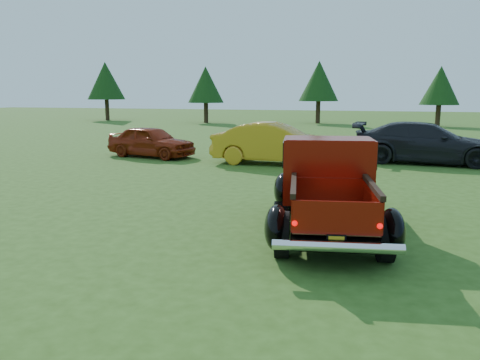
{
  "coord_description": "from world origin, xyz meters",
  "views": [
    {
      "loc": [
        1.98,
        -7.71,
        2.44
      ],
      "look_at": [
        -0.4,
        0.2,
        0.9
      ],
      "focal_mm": 35.0,
      "sensor_mm": 36.0,
      "label": 1
    }
  ],
  "objects_px": {
    "tree_west": "(206,85)",
    "show_car_yellow": "(275,143)",
    "pickup_truck": "(327,185)",
    "show_car_red": "(151,141)",
    "tree_mid_left": "(319,81)",
    "tree_mid_right": "(440,86)",
    "tree_far_west": "(106,81)",
    "show_car_grey": "(426,143)"
  },
  "relations": [
    {
      "from": "tree_west",
      "to": "show_car_grey",
      "type": "xyz_separation_m",
      "value": [
        15.53,
        -19.12,
        -2.39
      ]
    },
    {
      "from": "tree_mid_left",
      "to": "pickup_truck",
      "type": "height_order",
      "value": "tree_mid_left"
    },
    {
      "from": "tree_far_west",
      "to": "tree_mid_left",
      "type": "bearing_deg",
      "value": 3.01
    },
    {
      "from": "tree_west",
      "to": "tree_mid_left",
      "type": "distance_m",
      "value": 9.22
    },
    {
      "from": "tree_mid_left",
      "to": "show_car_red",
      "type": "xyz_separation_m",
      "value": [
        -3.5,
        -22.44,
        -2.78
      ]
    },
    {
      "from": "tree_mid_right",
      "to": "show_car_grey",
      "type": "bearing_deg",
      "value": -97.01
    },
    {
      "from": "tree_far_west",
      "to": "show_car_red",
      "type": "bearing_deg",
      "value": -54.13
    },
    {
      "from": "pickup_truck",
      "to": "show_car_grey",
      "type": "bearing_deg",
      "value": 65.26
    },
    {
      "from": "tree_mid_left",
      "to": "show_car_red",
      "type": "relative_size",
      "value": 1.42
    },
    {
      "from": "tree_mid_left",
      "to": "show_car_grey",
      "type": "xyz_separation_m",
      "value": [
        6.53,
        -21.12,
        -2.66
      ]
    },
    {
      "from": "show_car_red",
      "to": "show_car_grey",
      "type": "relative_size",
      "value": 0.71
    },
    {
      "from": "tree_far_west",
      "to": "show_car_grey",
      "type": "height_order",
      "value": "tree_far_west"
    },
    {
      "from": "pickup_truck",
      "to": "show_car_red",
      "type": "height_order",
      "value": "pickup_truck"
    },
    {
      "from": "show_car_red",
      "to": "show_car_grey",
      "type": "xyz_separation_m",
      "value": [
        10.03,
        1.31,
        0.12
      ]
    },
    {
      "from": "tree_far_west",
      "to": "tree_mid_left",
      "type": "xyz_separation_m",
      "value": [
        19.0,
        1.0,
        -0.14
      ]
    },
    {
      "from": "pickup_truck",
      "to": "show_car_grey",
      "type": "xyz_separation_m",
      "value": [
        2.44,
        9.08,
        -0.06
      ]
    },
    {
      "from": "tree_mid_left",
      "to": "show_car_grey",
      "type": "height_order",
      "value": "tree_mid_left"
    },
    {
      "from": "tree_far_west",
      "to": "show_car_grey",
      "type": "xyz_separation_m",
      "value": [
        25.53,
        -20.12,
        -2.8
      ]
    },
    {
      "from": "show_car_red",
      "to": "pickup_truck",
      "type": "bearing_deg",
      "value": -124.12
    },
    {
      "from": "tree_west",
      "to": "tree_mid_right",
      "type": "bearing_deg",
      "value": 3.18
    },
    {
      "from": "show_car_yellow",
      "to": "pickup_truck",
      "type": "bearing_deg",
      "value": -161.18
    },
    {
      "from": "tree_west",
      "to": "tree_mid_right",
      "type": "height_order",
      "value": "tree_west"
    },
    {
      "from": "pickup_truck",
      "to": "show_car_yellow",
      "type": "xyz_separation_m",
      "value": [
        -2.59,
        7.35,
        -0.06
      ]
    },
    {
      "from": "show_car_yellow",
      "to": "tree_far_west",
      "type": "bearing_deg",
      "value": 42.6
    },
    {
      "from": "pickup_truck",
      "to": "show_car_grey",
      "type": "height_order",
      "value": "pickup_truck"
    },
    {
      "from": "tree_far_west",
      "to": "show_car_yellow",
      "type": "relative_size",
      "value": 1.19
    },
    {
      "from": "tree_mid_left",
      "to": "pickup_truck",
      "type": "xyz_separation_m",
      "value": [
        4.09,
        -30.2,
        -2.6
      ]
    },
    {
      "from": "tree_far_west",
      "to": "tree_mid_left",
      "type": "relative_size",
      "value": 1.04
    },
    {
      "from": "show_car_yellow",
      "to": "show_car_red",
      "type": "bearing_deg",
      "value": 84.72
    },
    {
      "from": "tree_far_west",
      "to": "tree_west",
      "type": "relative_size",
      "value": 1.13
    },
    {
      "from": "show_car_grey",
      "to": "pickup_truck",
      "type": "bearing_deg",
      "value": 169.05
    },
    {
      "from": "tree_mid_left",
      "to": "tree_mid_right",
      "type": "height_order",
      "value": "tree_mid_left"
    },
    {
      "from": "tree_west",
      "to": "show_car_yellow",
      "type": "height_order",
      "value": "tree_west"
    },
    {
      "from": "show_car_red",
      "to": "tree_west",
      "type": "bearing_deg",
      "value": 26.6
    },
    {
      "from": "tree_mid_left",
      "to": "show_car_grey",
      "type": "relative_size",
      "value": 1.01
    },
    {
      "from": "tree_mid_left",
      "to": "pickup_truck",
      "type": "relative_size",
      "value": 1.07
    },
    {
      "from": "tree_mid_right",
      "to": "show_car_red",
      "type": "bearing_deg",
      "value": -120.25
    },
    {
      "from": "show_car_grey",
      "to": "show_car_yellow",
      "type": "bearing_deg",
      "value": 113.04
    },
    {
      "from": "pickup_truck",
      "to": "show_car_yellow",
      "type": "bearing_deg",
      "value": 99.68
    },
    {
      "from": "pickup_truck",
      "to": "show_car_red",
      "type": "bearing_deg",
      "value": 124.63
    },
    {
      "from": "tree_far_west",
      "to": "tree_mid_left",
      "type": "distance_m",
      "value": 19.03
    },
    {
      "from": "pickup_truck",
      "to": "show_car_yellow",
      "type": "relative_size",
      "value": 1.07
    }
  ]
}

